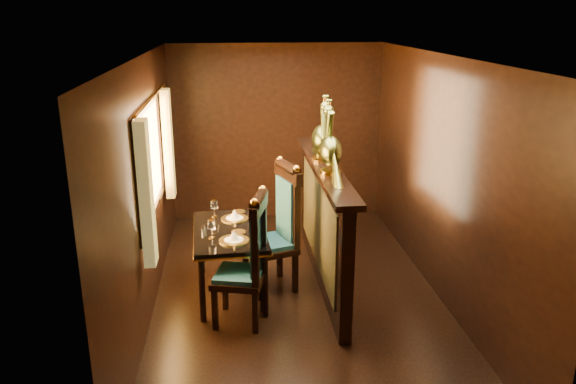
% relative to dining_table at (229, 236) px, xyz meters
% --- Properties ---
extents(ground, '(5.00, 5.00, 0.00)m').
position_rel_dining_table_xyz_m(ground, '(0.70, -0.12, -0.66)').
color(ground, black).
rests_on(ground, ground).
extents(room_shell, '(3.04, 5.04, 2.52)m').
position_rel_dining_table_xyz_m(room_shell, '(0.62, -0.10, 0.92)').
color(room_shell, black).
rests_on(room_shell, ground).
extents(partition, '(0.26, 2.70, 1.36)m').
position_rel_dining_table_xyz_m(partition, '(1.02, 0.18, 0.05)').
color(partition, black).
rests_on(partition, ground).
extents(dining_table, '(0.81, 1.28, 0.93)m').
position_rel_dining_table_xyz_m(dining_table, '(0.00, 0.00, 0.00)').
color(dining_table, black).
rests_on(dining_table, ground).
extents(chair_left, '(0.59, 0.61, 1.34)m').
position_rel_dining_table_xyz_m(chair_left, '(0.21, -0.62, 0.04)').
color(chair_left, black).
rests_on(chair_left, ground).
extents(chair_right, '(0.65, 0.67, 1.42)m').
position_rel_dining_table_xyz_m(chair_right, '(0.55, 0.11, 0.08)').
color(chair_right, black).
rests_on(chair_right, ground).
extents(peacock_left, '(0.23, 0.60, 0.72)m').
position_rel_dining_table_xyz_m(peacock_left, '(1.03, -0.17, 1.06)').
color(peacock_left, '#1B532E').
rests_on(peacock_left, partition).
extents(peacock_right, '(0.23, 0.61, 0.73)m').
position_rel_dining_table_xyz_m(peacock_right, '(1.03, 0.38, 1.06)').
color(peacock_right, '#1B532E').
rests_on(peacock_right, partition).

